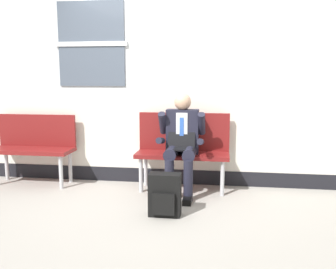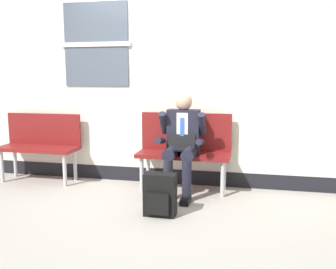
{
  "view_description": "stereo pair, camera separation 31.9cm",
  "coord_description": "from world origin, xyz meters",
  "px_view_note": "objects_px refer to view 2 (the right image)",
  "views": [
    {
      "loc": [
        0.78,
        -4.1,
        1.44
      ],
      "look_at": [
        0.15,
        0.25,
        0.75
      ],
      "focal_mm": 39.61,
      "sensor_mm": 36.0,
      "label": 1
    },
    {
      "loc": [
        1.09,
        -4.05,
        1.44
      ],
      "look_at": [
        0.15,
        0.25,
        0.75
      ],
      "focal_mm": 39.61,
      "sensor_mm": 36.0,
      "label": 2
    }
  ],
  "objects_px": {
    "bench_with_person": "(185,146)",
    "bench_empty": "(41,142)",
    "person_seated": "(182,141)",
    "backpack": "(160,195)"
  },
  "relations": [
    {
      "from": "bench_with_person",
      "to": "backpack",
      "type": "relative_size",
      "value": 2.6
    },
    {
      "from": "bench_with_person",
      "to": "backpack",
      "type": "distance_m",
      "value": 1.04
    },
    {
      "from": "bench_empty",
      "to": "bench_with_person",
      "type": "bearing_deg",
      "value": 0.15
    },
    {
      "from": "person_seated",
      "to": "backpack",
      "type": "height_order",
      "value": "person_seated"
    },
    {
      "from": "person_seated",
      "to": "backpack",
      "type": "xyz_separation_m",
      "value": [
        -0.09,
        -0.77,
        -0.44
      ]
    },
    {
      "from": "bench_empty",
      "to": "person_seated",
      "type": "relative_size",
      "value": 0.89
    },
    {
      "from": "bench_with_person",
      "to": "backpack",
      "type": "bearing_deg",
      "value": -95.22
    },
    {
      "from": "bench_with_person",
      "to": "bench_empty",
      "type": "relative_size",
      "value": 1.06
    },
    {
      "from": "backpack",
      "to": "bench_with_person",
      "type": "bearing_deg",
      "value": 84.78
    },
    {
      "from": "bench_with_person",
      "to": "person_seated",
      "type": "height_order",
      "value": "person_seated"
    }
  ]
}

